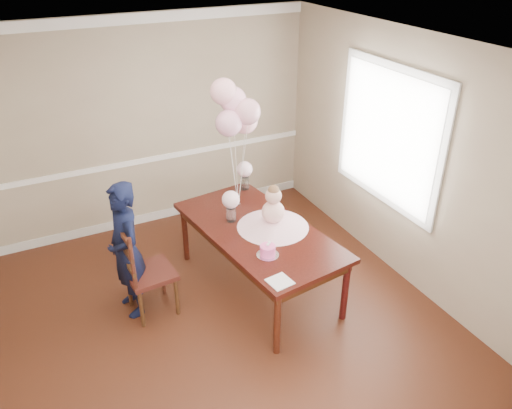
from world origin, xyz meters
name	(u,v)px	position (x,y,z in m)	size (l,w,h in m)	color
floor	(222,337)	(0.00, 0.00, 0.00)	(4.50, 5.00, 0.00)	#34170D
ceiling	(210,59)	(0.00, 0.00, 2.70)	(4.50, 5.00, 0.02)	silver
wall_back	(140,127)	(0.00, 2.50, 1.35)	(4.50, 0.02, 2.70)	gray
wall_right	(419,170)	(2.25, 0.00, 1.35)	(0.02, 5.00, 2.70)	gray
chair_rail_trim	(145,161)	(0.00, 2.49, 0.90)	(4.50, 0.02, 0.07)	white
crown_molding	(128,19)	(0.00, 2.49, 2.63)	(4.50, 0.02, 0.12)	white
baseboard_trim	(151,217)	(0.00, 2.49, 0.06)	(4.50, 0.02, 0.12)	silver
window_frame	(388,136)	(2.23, 0.50, 1.55)	(0.02, 1.66, 1.56)	silver
window_blinds	(387,136)	(2.21, 0.50, 1.55)	(0.01, 1.50, 1.40)	white
dining_table_top	(258,231)	(0.68, 0.56, 0.73)	(1.00, 2.01, 0.05)	black
table_apron	(258,237)	(0.68, 0.56, 0.65)	(0.90, 1.91, 0.10)	black
table_leg_fl	(277,324)	(0.39, -0.41, 0.35)	(0.07, 0.07, 0.70)	black
table_leg_fr	(345,291)	(1.22, -0.30, 0.35)	(0.07, 0.07, 0.70)	black
table_leg_bl	(185,234)	(0.14, 1.42, 0.35)	(0.07, 0.07, 0.70)	black
table_leg_br	(245,214)	(0.97, 1.53, 0.35)	(0.07, 0.07, 0.70)	black
baby_skirt	(273,223)	(0.84, 0.53, 0.80)	(0.76, 0.76, 0.10)	#EBADC1
baby_torso	(273,212)	(0.84, 0.53, 0.93)	(0.24, 0.24, 0.24)	pink
baby_head	(273,196)	(0.84, 0.53, 1.12)	(0.17, 0.17, 0.17)	#D1A390
baby_hair	(274,191)	(0.84, 0.53, 1.18)	(0.12, 0.12, 0.12)	brown
cake_platter	(268,255)	(0.54, 0.09, 0.76)	(0.22, 0.22, 0.01)	silver
birthday_cake	(268,250)	(0.54, 0.09, 0.81)	(0.15, 0.15, 0.10)	#FD4FAB
cake_flower_a	(268,245)	(0.54, 0.09, 0.88)	(0.03, 0.03, 0.03)	white
cake_flower_b	(269,243)	(0.57, 0.11, 0.88)	(0.03, 0.03, 0.03)	white
rose_vase_near	(231,214)	(0.49, 0.84, 0.83)	(0.10, 0.10, 0.16)	white
roses_near	(231,200)	(0.49, 0.84, 1.01)	(0.19, 0.19, 0.19)	#F9D0DA
rose_vase_far	(245,183)	(0.94, 1.46, 0.83)	(0.10, 0.10, 0.16)	silver
roses_far	(245,169)	(0.94, 1.46, 1.01)	(0.19, 0.19, 0.19)	white
napkin	(280,282)	(0.45, -0.33, 0.76)	(0.20, 0.20, 0.01)	white
balloon_weight	(238,204)	(0.70, 1.12, 0.76)	(0.04, 0.04, 0.02)	#B5B5B9
balloon_a	(229,123)	(0.61, 1.11, 1.76)	(0.28, 0.28, 0.28)	#E5A2C4
balloon_b	(247,112)	(0.81, 1.08, 1.86)	(0.28, 0.28, 0.28)	#DF9EB2
balloon_c	(233,100)	(0.71, 1.22, 1.96)	(0.28, 0.28, 0.28)	#FFB4D7
balloon_d	(223,92)	(0.61, 1.23, 2.06)	(0.28, 0.28, 0.28)	#FDB3C7
balloon_e	(245,121)	(0.84, 1.22, 1.71)	(0.28, 0.28, 0.28)	#FFB4C4
balloon_ribbon_a	(234,172)	(0.65, 1.11, 1.18)	(0.00, 0.00, 0.84)	white
balloon_ribbon_b	(243,166)	(0.76, 1.10, 1.23)	(0.00, 0.00, 0.94)	white
balloon_ribbon_c	(236,161)	(0.71, 1.17, 1.28)	(0.00, 0.00, 1.04)	white
balloon_ribbon_d	(232,157)	(0.66, 1.18, 1.33)	(0.00, 0.00, 1.14)	white
balloon_ribbon_e	(242,170)	(0.77, 1.17, 1.16)	(0.00, 0.00, 0.79)	silver
dining_chair_seat	(150,273)	(-0.48, 0.69, 0.47)	(0.46, 0.46, 0.05)	#38130F
chair_leg_fl	(141,309)	(-0.65, 0.49, 0.22)	(0.04, 0.04, 0.45)	#341D0E
chair_leg_fr	(177,296)	(-0.28, 0.52, 0.22)	(0.04, 0.04, 0.45)	#351D0E
chair_leg_bl	(129,288)	(-0.68, 0.86, 0.22)	(0.04, 0.04, 0.45)	#371C0F
chair_leg_br	(163,277)	(-0.31, 0.89, 0.22)	(0.04, 0.04, 0.45)	#36160E
chair_back_post_l	(133,264)	(-0.67, 0.49, 0.77)	(0.04, 0.04, 0.58)	#35150E
chair_back_post_r	(120,245)	(-0.70, 0.86, 0.77)	(0.04, 0.04, 0.58)	#391F0F
chair_slat_low	(128,265)	(-0.69, 0.68, 0.65)	(0.03, 0.42, 0.05)	#321C0D
chair_slat_mid	(126,251)	(-0.69, 0.68, 0.81)	(0.03, 0.42, 0.05)	black
chair_slat_top	(124,236)	(-0.69, 0.68, 0.98)	(0.03, 0.42, 0.05)	#3C1B10
woman	(126,251)	(-0.66, 0.81, 0.73)	(0.53, 0.35, 1.46)	black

